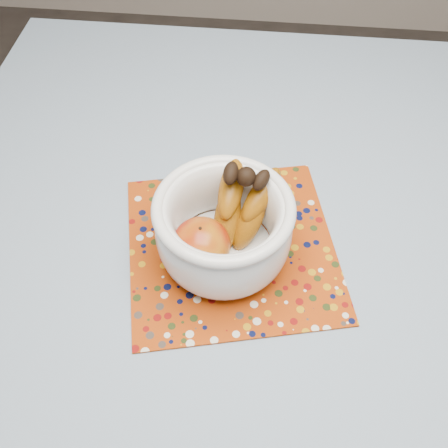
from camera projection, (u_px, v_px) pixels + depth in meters
name	position (u px, v px, depth m)	size (l,w,h in m)	color
table	(275.00, 276.00, 0.96)	(1.20, 1.20, 0.75)	brown
tablecloth	(278.00, 250.00, 0.89)	(1.32, 1.32, 0.01)	slate
placemat	(232.00, 247.00, 0.89)	(0.34, 0.34, 0.00)	#943108
fruit_bowl	(229.00, 223.00, 0.82)	(0.23, 0.23, 0.17)	white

